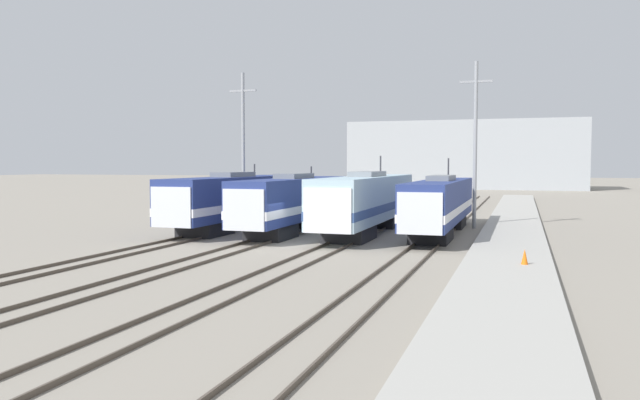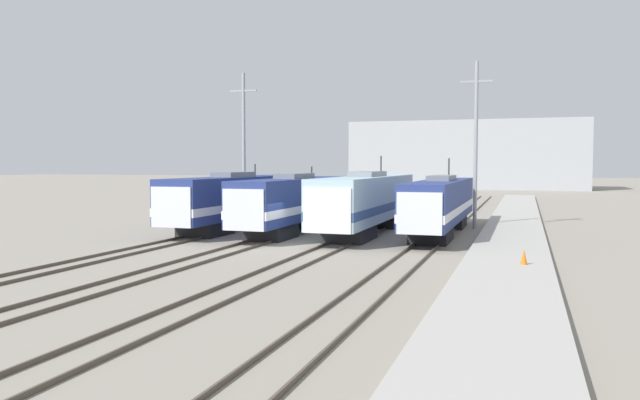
{
  "view_description": "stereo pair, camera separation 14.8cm",
  "coord_description": "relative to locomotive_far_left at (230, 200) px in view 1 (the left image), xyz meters",
  "views": [
    {
      "loc": [
        12.76,
        -34.04,
        4.81
      ],
      "look_at": [
        0.71,
        2.94,
        2.55
      ],
      "focal_mm": 35.0,
      "sensor_mm": 36.0,
      "label": 1
    },
    {
      "loc": [
        12.9,
        -33.99,
        4.81
      ],
      "look_at": [
        0.71,
        2.94,
        2.55
      ],
      "focal_mm": 35.0,
      "sensor_mm": 36.0,
      "label": 2
    }
  ],
  "objects": [
    {
      "name": "ground_plane",
      "position": [
        7.45,
        -6.91,
        -2.17
      ],
      "size": [
        400.0,
        400.0,
        0.0
      ],
      "primitive_type": "plane",
      "color": "gray"
    },
    {
      "name": "rail_pair_far_left",
      "position": [
        0.0,
        -6.91,
        -2.09
      ],
      "size": [
        1.5,
        120.0,
        0.15
      ],
      "color": "#4C4238",
      "rests_on": "ground_plane"
    },
    {
      "name": "rail_pair_center_left",
      "position": [
        4.96,
        -6.91,
        -2.09
      ],
      "size": [
        1.51,
        120.0,
        0.15
      ],
      "color": "#4C4238",
      "rests_on": "ground_plane"
    },
    {
      "name": "rail_pair_center_right",
      "position": [
        9.93,
        -6.91,
        -2.09
      ],
      "size": [
        1.51,
        120.0,
        0.15
      ],
      "color": "#4C4238",
      "rests_on": "ground_plane"
    },
    {
      "name": "rail_pair_far_right",
      "position": [
        14.89,
        -6.91,
        -2.09
      ],
      "size": [
        1.5,
        120.0,
        0.15
      ],
      "color": "#4C4238",
      "rests_on": "ground_plane"
    },
    {
      "name": "locomotive_far_left",
      "position": [
        0.0,
        0.0,
        0.0
      ],
      "size": [
        2.99,
        17.24,
        4.81
      ],
      "color": "black",
      "rests_on": "ground_plane"
    },
    {
      "name": "locomotive_center_left",
      "position": [
        4.96,
        -0.56,
        -0.03
      ],
      "size": [
        2.85,
        16.82,
        4.62
      ],
      "color": "black",
      "rests_on": "ground_plane"
    },
    {
      "name": "locomotive_center_right",
      "position": [
        9.93,
        0.78,
        0.04
      ],
      "size": [
        3.06,
        18.84,
        5.42
      ],
      "color": "#232326",
      "rests_on": "ground_plane"
    },
    {
      "name": "locomotive_far_right",
      "position": [
        14.89,
        1.69,
        -0.09
      ],
      "size": [
        2.74,
        18.8,
        5.23
      ],
      "color": "black",
      "rests_on": "ground_plane"
    },
    {
      "name": "catenary_tower_left",
      "position": [
        -2.01,
        6.57,
        4.28
      ],
      "size": [
        2.37,
        0.28,
        12.34
      ],
      "color": "gray",
      "rests_on": "ground_plane"
    },
    {
      "name": "catenary_tower_right",
      "position": [
        16.81,
        6.57,
        4.28
      ],
      "size": [
        2.37,
        0.28,
        12.34
      ],
      "color": "gray",
      "rests_on": "ground_plane"
    },
    {
      "name": "platform",
      "position": [
        19.6,
        -6.91,
        -2.0
      ],
      "size": [
        4.0,
        120.0,
        0.34
      ],
      "color": "#A8A59E",
      "rests_on": "ground_plane"
    },
    {
      "name": "traffic_cone",
      "position": [
        20.34,
        -11.95,
        -1.49
      ],
      "size": [
        0.31,
        0.31,
        0.69
      ],
      "color": "orange",
      "rests_on": "platform"
    },
    {
      "name": "depot_building",
      "position": [
        9.29,
        84.93,
        4.36
      ],
      "size": [
        44.45,
        14.08,
        13.05
      ],
      "color": "#9EA3A8",
      "rests_on": "ground_plane"
    }
  ]
}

